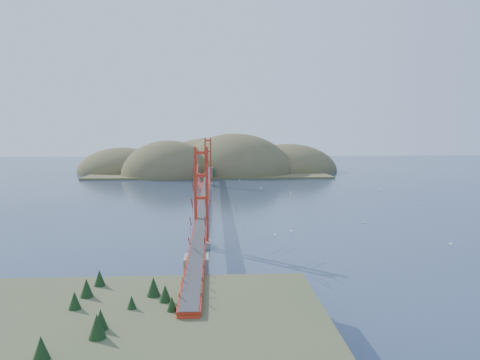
{
  "coord_description": "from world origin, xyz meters",
  "views": [
    {
      "loc": [
        1.5,
        -83.44,
        13.59
      ],
      "look_at": [
        6.13,
        0.0,
        4.61
      ],
      "focal_mm": 35.0,
      "sensor_mm": 36.0,
      "label": 1
    }
  ],
  "objects": [
    {
      "name": "sailboat_16",
      "position": [
        12.32,
        24.34,
        0.15
      ],
      "size": [
        0.58,
        0.55,
        0.66
      ],
      "color": "white",
      "rests_on": "ground"
    },
    {
      "name": "bridge",
      "position": [
        0.0,
        0.18,
        7.01
      ],
      "size": [
        2.2,
        94.4,
        12.0
      ],
      "color": "gray",
      "rests_on": "ground"
    },
    {
      "name": "sailboat_extra_0",
      "position": [
        11.84,
        -22.22,
        0.15
      ],
      "size": [
        0.67,
        0.67,
        0.71
      ],
      "color": "white",
      "rests_on": "ground"
    },
    {
      "name": "sailboat_4",
      "position": [
        31.59,
        14.03,
        0.13
      ],
      "size": [
        0.49,
        0.49,
        0.55
      ],
      "color": "white",
      "rests_on": "ground"
    },
    {
      "name": "ground",
      "position": [
        0.0,
        0.0,
        0.0
      ],
      "size": [
        320.0,
        320.0,
        0.0
      ],
      "primitive_type": "plane",
      "color": "#283750",
      "rests_on": "ground"
    },
    {
      "name": "promontory",
      "position": [
        0.0,
        -48.5,
        0.12
      ],
      "size": [
        9.0,
        6.0,
        0.24
      ],
      "primitive_type": "cube",
      "color": "#59544C",
      "rests_on": "ground"
    },
    {
      "name": "far_headlands",
      "position": [
        2.21,
        68.52,
        0.0
      ],
      "size": [
        84.0,
        58.0,
        25.0
      ],
      "color": "brown",
      "rests_on": "ground"
    },
    {
      "name": "sailboat_1",
      "position": [
        17.82,
        14.91,
        0.13
      ],
      "size": [
        0.52,
        0.52,
        0.57
      ],
      "color": "white",
      "rests_on": "ground"
    },
    {
      "name": "sailboat_2",
      "position": [
        23.31,
        -17.14,
        0.15
      ],
      "size": [
        0.65,
        0.65,
        0.7
      ],
      "color": "white",
      "rests_on": "ground"
    },
    {
      "name": "sailboat_9",
      "position": [
        48.02,
        19.83,
        0.16
      ],
      "size": [
        0.66,
        0.66,
        0.74
      ],
      "color": "white",
      "rests_on": "ground"
    },
    {
      "name": "fort",
      "position": [
        0.4,
        -47.8,
        0.67
      ],
      "size": [
        3.7,
        2.3,
        1.75
      ],
      "color": "maroon",
      "rests_on": "ground"
    },
    {
      "name": "sailboat_17",
      "position": [
        32.9,
        37.78,
        0.15
      ],
      "size": [
        0.56,
        0.46,
        0.65
      ],
      "color": "white",
      "rests_on": "ground"
    },
    {
      "name": "sailboat_6",
      "position": [
        29.73,
        -30.24,
        0.14
      ],
      "size": [
        0.49,
        0.51,
        0.57
      ],
      "color": "white",
      "rests_on": "ground"
    },
    {
      "name": "sailboat_12",
      "position": [
        8.28,
        42.0,
        0.13
      ],
      "size": [
        0.5,
        0.5,
        0.56
      ],
      "color": "white",
      "rests_on": "ground"
    },
    {
      "name": "near_bluff",
      "position": [
        -4.01,
        -59.25,
        1.46
      ],
      "size": [
        24.0,
        20.5,
        4.27
      ],
      "color": "#40502D",
      "rests_on": "ground"
    },
    {
      "name": "approach_viaduct",
      "position": [
        0.0,
        -51.91,
        2.55
      ],
      "size": [
        1.4,
        12.0,
        3.38
      ],
      "color": "#B52614",
      "rests_on": "ground"
    },
    {
      "name": "sailboat_14",
      "position": [
        30.14,
        -0.37,
        0.13
      ],
      "size": [
        0.54,
        0.54,
        0.56
      ],
      "color": "white",
      "rests_on": "ground"
    },
    {
      "name": "sailboat_11",
      "position": [
        38.88,
        -0.88,
        0.15
      ],
      "size": [
        0.57,
        0.56,
        0.64
      ],
      "color": "white",
      "rests_on": "ground"
    },
    {
      "name": "sailboat_8",
      "position": [
        38.5,
        18.43,
        0.14
      ],
      "size": [
        0.56,
        0.51,
        0.64
      ],
      "color": "white",
      "rests_on": "ground"
    },
    {
      "name": "sailboat_10",
      "position": [
        9.32,
        -24.47,
        0.14
      ],
      "size": [
        0.46,
        0.54,
        0.62
      ],
      "color": "white",
      "rests_on": "ground"
    },
    {
      "name": "sailboat_3",
      "position": [
        13.74,
        4.38,
        0.14
      ],
      "size": [
        0.55,
        0.47,
        0.63
      ],
      "color": "white",
      "rests_on": "ground"
    },
    {
      "name": "sailboat_7",
      "position": [
        32.19,
        30.23,
        0.16
      ],
      "size": [
        0.67,
        0.67,
        0.73
      ],
      "color": "white",
      "rests_on": "ground"
    }
  ]
}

